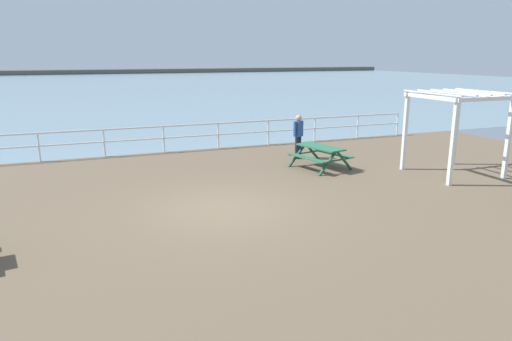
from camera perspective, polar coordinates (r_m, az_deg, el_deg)
ground_plane at (r=12.13m, az=-4.02°, el=-5.08°), size 30.00×24.00×0.20m
sea_band at (r=63.90m, az=-18.92°, el=9.68°), size 142.00×90.00×0.01m
distant_shoreline at (r=106.81m, az=-20.30°, el=10.96°), size 142.00×6.00×1.80m
seaward_railing at (r=19.25m, az=-11.19°, el=4.42°), size 23.07×0.07×1.08m
picnic_table_near_right at (r=16.33m, az=7.82°, el=2.27°), size 1.88×2.10×0.80m
visitor at (r=17.77m, az=5.17°, el=4.47°), size 0.47×0.36×1.66m
lattice_pergola at (r=16.52m, az=23.23°, el=6.37°), size 2.47×2.59×2.70m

